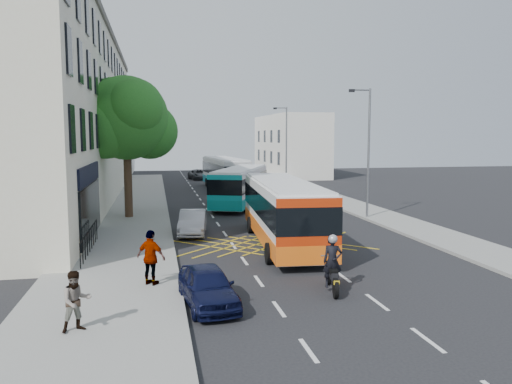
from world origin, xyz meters
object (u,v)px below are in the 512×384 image
lamp_near (367,146)px  bus_near (283,211)px  street_tree (126,119)px  bus_far (225,173)px  distant_car_dark (245,170)px  pedestrian_far (151,258)px  lamp_far (285,142)px  bus_mid (240,186)px  parked_car_silver (193,222)px  motorbike (332,265)px  red_hatchback (309,194)px  distant_car_grey (199,174)px  pedestrian_near (76,301)px  parked_car_blue (208,286)px

lamp_near → bus_near: size_ratio=0.72×
street_tree → lamp_near: size_ratio=1.10×
street_tree → bus_far: 19.03m
bus_near → distant_car_dark: (5.94, 43.47, -0.95)m
lamp_near → pedestrian_far: 18.28m
bus_far → pedestrian_far: bus_far is taller
lamp_far → bus_mid: 14.52m
parked_car_silver → motorbike: bearing=-62.7°
lamp_far → red_hatchback: bearing=-94.6°
lamp_far → distant_car_grey: size_ratio=1.85×
bus_mid → parked_car_silver: size_ratio=2.66×
distant_car_dark → pedestrian_far: (-12.15, -49.45, 0.43)m
parked_car_silver → pedestrian_near: size_ratio=2.42×
lamp_far → pedestrian_far: (-13.20, -32.15, -3.52)m
lamp_far → distant_car_grey: bearing=124.4°
distant_car_dark → pedestrian_near: 55.09m
distant_car_grey → distant_car_dark: (6.81, 5.85, 0.07)m
motorbike → lamp_far: bearing=89.1°
parked_car_blue → lamp_near: bearing=44.2°
lamp_near → parked_car_blue: lamp_near is taller
parked_car_blue → lamp_far: bearing=64.6°
distant_car_dark → lamp_far: bearing=96.8°
street_tree → bus_near: size_ratio=0.79×
street_tree → distant_car_grey: bearing=76.5°
street_tree → lamp_far: size_ratio=1.10×
street_tree → lamp_near: street_tree is taller
bus_near → parked_car_silver: size_ratio=2.86×
motorbike → parked_car_blue: (-4.28, -0.60, -0.30)m
bus_far → bus_mid: bearing=-96.9°
lamp_near → parked_car_blue: (-11.48, -14.24, -4.00)m
bus_mid → bus_far: (0.48, 11.86, 0.12)m
lamp_far → pedestrian_far: lamp_far is taller
motorbike → pedestrian_far: size_ratio=1.15×
parked_car_silver → parked_car_blue: bearing=-84.3°
bus_far → pedestrian_far: size_ratio=5.90×
distant_car_dark → bus_far: bearing=77.0°
red_hatchback → pedestrian_near: 28.68m
distant_car_grey → parked_car_silver: bearing=-103.1°
distant_car_grey → distant_car_dark: size_ratio=1.06×
street_tree → motorbike: street_tree is taller
bus_mid → parked_car_blue: bearing=-80.6°
bus_near → bus_far: (0.70, 25.55, 0.01)m
motorbike → distant_car_grey: size_ratio=0.50×
parked_car_silver → pedestrian_near: pedestrian_near is taller
lamp_far → parked_car_blue: bearing=-108.5°
bus_mid → motorbike: 21.18m
bus_mid → motorbike: bus_mid is taller
lamp_near → bus_mid: (-6.75, 7.52, -3.11)m
distant_car_grey → bus_mid: bearing=-95.1°
lamp_near → red_hatchback: size_ratio=1.87×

